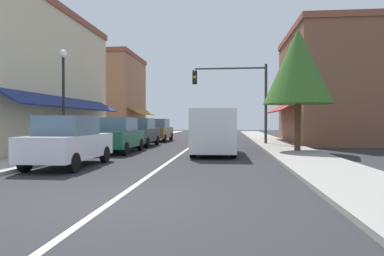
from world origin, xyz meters
name	(u,v)px	position (x,y,z in m)	size (l,w,h in m)	color
ground_plane	(195,144)	(0.00, 18.00, 0.00)	(80.00, 80.00, 0.00)	#28282B
sidewalk_left	(119,142)	(-5.50, 18.00, 0.06)	(2.60, 56.00, 0.12)	#A39E99
sidewalk_right	(274,143)	(5.50, 18.00, 0.06)	(2.60, 56.00, 0.12)	gray
lane_center_stripe	(195,144)	(0.00, 18.00, 0.00)	(0.14, 52.00, 0.01)	silver
storefront_left_block	(26,78)	(-8.90, 12.00, 4.01)	(5.51, 14.20, 8.01)	beige
storefront_right_block	(330,87)	(9.71, 20.00, 4.07)	(7.14, 10.20, 8.13)	brown
storefront_far_left	(109,96)	(-9.62, 28.00, 4.12)	(6.96, 8.20, 8.22)	#9E6B4C
parked_car_nearest_left	(69,142)	(-3.21, 5.07, 0.88)	(1.81, 4.11, 1.77)	silver
parked_car_second_left	(118,135)	(-3.19, 10.50, 0.88)	(1.82, 4.12, 1.77)	#0F4C33
parked_car_third_left	(140,132)	(-3.24, 15.16, 0.88)	(1.85, 4.13, 1.77)	black
parked_car_far_left	(158,130)	(-3.19, 20.73, 0.88)	(1.86, 4.14, 1.77)	brown
van_in_lane	(214,130)	(1.62, 10.15, 1.15)	(2.08, 5.22, 2.12)	silver
traffic_signal_mast_arm	(239,90)	(3.05, 16.97, 3.68)	(4.95, 0.50, 5.37)	#333333
street_lamp_left_near	(63,85)	(-5.08, 8.58, 3.23)	(0.36, 0.36, 4.80)	black
tree_right_near	(298,66)	(5.74, 11.35, 4.30)	(3.41, 3.41, 6.20)	#4C331E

